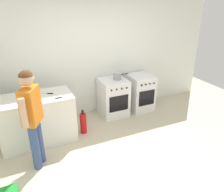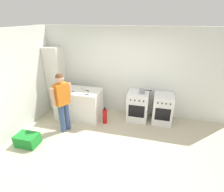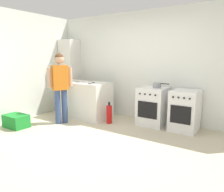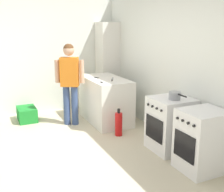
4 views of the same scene
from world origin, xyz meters
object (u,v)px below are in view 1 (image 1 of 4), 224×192
pot (117,77)px  oven_right (140,92)px  oven_left (113,97)px  knife_paring (27,101)px  fire_extinguisher (83,123)px  knife_bread (45,93)px  person (32,113)px  knife_utility (62,97)px

pot → oven_right: bearing=1.9°
oven_left → knife_paring: 1.96m
oven_right → fire_extinguisher: 1.66m
knife_bread → person: bearing=-110.5°
pot → knife_paring: (-1.91, -0.51, -0.01)m
knife_bread → oven_right: bearing=7.9°
oven_left → oven_right: same height
person → knife_utility: bearing=40.7°
knife_utility → pot: bearing=23.8°
knife_bread → person: size_ratio=0.20×
knife_utility → knife_paring: same height
oven_left → fire_extinguisher: size_ratio=1.70×
pot → fire_extinguisher: (-0.96, -0.46, -0.69)m
knife_paring → pot: bearing=15.0°
knife_utility → knife_bread: size_ratio=0.77×
knife_paring → fire_extinguisher: bearing=3.4°
knife_utility → knife_bread: same height
knife_bread → oven_left: bearing=11.5°
oven_left → person: size_ratio=0.53×
knife_bread → knife_paring: same height
knife_paring → oven_left: bearing=16.3°
knife_utility → fire_extinguisher: bearing=19.4°
knife_bread → fire_extinguisher: 0.95m
knife_utility → knife_bread: bearing=128.7°
oven_right → knife_paring: size_ratio=4.16×
pot → knife_paring: bearing=-165.0°
oven_right → pot: size_ratio=2.37×
knife_utility → fire_extinguisher: knife_utility is taller
knife_paring → person: bearing=-87.3°
oven_left → person: person is taller
oven_left → pot: size_ratio=2.37×
oven_left → pot: 0.49m
knife_utility → knife_bread: 0.40m
oven_right → pot: pot is taller
oven_left → pot: (0.09, -0.02, 0.48)m
oven_right → person: (-2.51, -1.08, 0.52)m
oven_right → person: bearing=-156.7°
knife_paring → oven_right: bearing=11.9°
oven_right → knife_utility: (-1.97, -0.62, 0.48)m
oven_right → knife_bread: (-2.22, -0.31, 0.48)m
knife_bread → knife_paring: bearing=-144.1°
oven_left → knife_bread: size_ratio=2.62×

